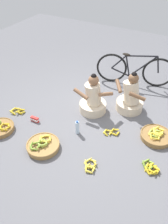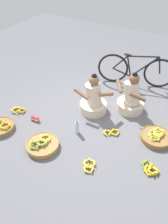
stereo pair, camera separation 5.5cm
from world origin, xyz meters
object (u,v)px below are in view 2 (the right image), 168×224
at_px(water_bottle, 77,127).
at_px(loose_bananas_mid_left, 150,169).
at_px(loose_bananas_back_right, 89,166).
at_px(banana_basket_near_bicycle, 156,137).
at_px(packet_carton_stack, 35,119).
at_px(vendor_woman_front, 93,100).
at_px(loose_bananas_back_center, 111,132).
at_px(loose_bananas_back_left, 18,110).
at_px(banana_basket_front_left, 43,145).
at_px(vendor_woman_behind, 131,99).
at_px(bicycle_leaning, 136,70).
at_px(banana_basket_near_vendor, 0,127).

bearing_deg(water_bottle, loose_bananas_mid_left, -5.90).
bearing_deg(loose_bananas_mid_left, loose_bananas_back_right, -154.03).
height_order(banana_basket_near_bicycle, packet_carton_stack, banana_basket_near_bicycle).
bearing_deg(vendor_woman_front, loose_bananas_back_center, -34.71).
bearing_deg(banana_basket_near_bicycle, loose_bananas_back_right, -123.27).
bearing_deg(loose_bananas_mid_left, banana_basket_near_bicycle, 99.59).
bearing_deg(loose_bananas_back_center, packet_carton_stack, -163.68).
bearing_deg(water_bottle, loose_bananas_back_right, -45.14).
bearing_deg(loose_bananas_back_right, packet_carton_stack, 163.30).
relative_size(loose_bananas_back_right, loose_bananas_back_left, 0.99).
distance_m(banana_basket_front_left, loose_bananas_back_right, 0.85).
bearing_deg(vendor_woman_behind, packet_carton_stack, -139.50).
xyz_separation_m(loose_bananas_back_center, water_bottle, (-0.53, -0.28, 0.10)).
height_order(banana_basket_front_left, water_bottle, water_bottle).
bearing_deg(bicycle_leaning, vendor_woman_front, -104.69).
relative_size(vendor_woman_behind, loose_bananas_back_left, 2.85).
bearing_deg(banana_basket_front_left, packet_carton_stack, 139.84).
distance_m(banana_basket_near_bicycle, loose_bananas_back_right, 1.28).
distance_m(vendor_woman_front, loose_bananas_back_center, 0.74).
distance_m(banana_basket_near_bicycle, loose_bananas_back_center, 0.75).
relative_size(loose_bananas_back_left, water_bottle, 1.08).
bearing_deg(banana_basket_near_bicycle, loose_bananas_mid_left, -80.41).
distance_m(banana_basket_front_left, loose_bananas_mid_left, 1.72).
bearing_deg(banana_basket_near_bicycle, banana_basket_front_left, -144.53).
distance_m(banana_basket_near_vendor, loose_bananas_back_left, 0.53).
relative_size(loose_bananas_back_right, loose_bananas_back_center, 1.09).
bearing_deg(loose_bananas_back_right, vendor_woman_front, 115.62).
bearing_deg(vendor_woman_front, vendor_woman_behind, 32.99).
relative_size(vendor_woman_front, vendor_woman_behind, 0.99).
height_order(vendor_woman_front, loose_bananas_back_left, vendor_woman_front).
height_order(loose_bananas_back_right, loose_bananas_back_center, loose_bananas_back_right).
relative_size(loose_bananas_back_center, packet_carton_stack, 1.58).
height_order(vendor_woman_behind, bicycle_leaning, vendor_woman_behind).
bearing_deg(loose_bananas_mid_left, loose_bananas_back_left, 178.62).
xyz_separation_m(banana_basket_front_left, loose_bananas_back_right, (0.85, 0.03, -0.03)).
bearing_deg(banana_basket_front_left, bicycle_leaning, 76.64).
height_order(banana_basket_front_left, loose_bananas_mid_left, banana_basket_front_left).
bearing_deg(banana_basket_front_left, banana_basket_near_vendor, -178.02).
xyz_separation_m(vendor_woman_behind, loose_bananas_back_center, (-0.02, -0.79, -0.24)).
bearing_deg(bicycle_leaning, banana_basket_near_vendor, -120.43).
bearing_deg(banana_basket_near_bicycle, loose_bananas_back_left, -166.53).
bearing_deg(vendor_woman_behind, loose_bananas_back_right, -90.68).
xyz_separation_m(loose_bananas_back_right, loose_bananas_back_left, (-1.84, 0.46, 0.00)).
bearing_deg(loose_bananas_back_right, loose_bananas_mid_left, 25.97).
relative_size(bicycle_leaning, banana_basket_near_vendor, 3.29).
bearing_deg(vendor_woman_front, loose_bananas_mid_left, -30.35).
relative_size(vendor_woman_front, loose_bananas_back_center, 3.11).
relative_size(vendor_woman_front, loose_bananas_back_left, 2.83).
relative_size(vendor_woman_front, packet_carton_stack, 4.92).
height_order(banana_basket_near_vendor, loose_bananas_mid_left, banana_basket_near_vendor).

